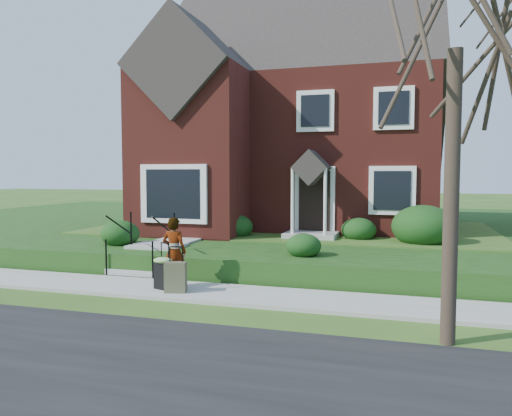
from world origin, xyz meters
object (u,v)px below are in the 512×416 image
at_px(woman, 174,252).
at_px(suitcase_black, 163,271).
at_px(tree_verge, 456,20).
at_px(front_steps, 149,254).
at_px(suitcase_olive, 176,277).

distance_m(woman, suitcase_black, 0.50).
xyz_separation_m(woman, tree_verge, (5.62, -2.00, 4.02)).
height_order(front_steps, suitcase_olive, front_steps).
relative_size(front_steps, suitcase_black, 1.97).
bearing_deg(front_steps, woman, -46.96).
height_order(woman, tree_verge, tree_verge).
bearing_deg(suitcase_black, woman, 84.68).
height_order(woman, suitcase_black, woman).
bearing_deg(suitcase_black, suitcase_olive, -6.28).
xyz_separation_m(front_steps, suitcase_black, (1.43, -1.96, 0.00)).
distance_m(suitcase_black, suitcase_olive, 0.45).
bearing_deg(tree_verge, suitcase_olive, 164.15).
relative_size(front_steps, suitcase_olive, 2.05).
xyz_separation_m(front_steps, suitcase_olive, (1.83, -2.15, -0.07)).
height_order(front_steps, tree_verge, tree_verge).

